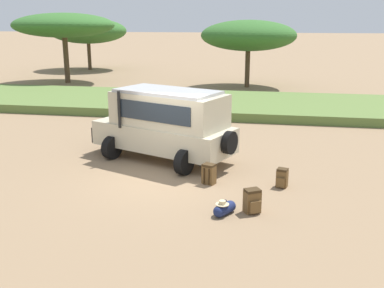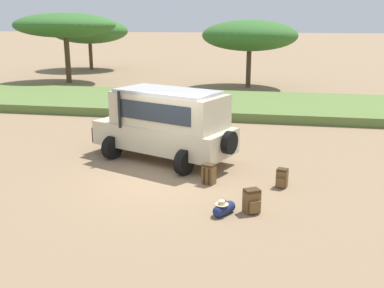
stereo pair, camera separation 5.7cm
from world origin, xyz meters
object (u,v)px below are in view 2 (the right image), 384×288
Objects in this scene: safari_vehicle at (166,123)px; acacia_tree_centre_back at (250,36)px; duffel_bag_low_black_case at (224,209)px; backpack_cluster_center at (282,178)px; backpack_beside_front_wheel at (252,201)px; acacia_tree_far_left at (89,31)px; acacia_tree_left_mid at (65,25)px; backpack_near_rear_wheel at (209,174)px.

acacia_tree_centre_back reaches higher than safari_vehicle.
safari_vehicle reaches higher than duffel_bag_low_black_case.
backpack_beside_front_wheel is at bearing -110.87° from backpack_cluster_center.
duffel_bag_low_black_case is 0.10× the size of acacia_tree_centre_back.
acacia_tree_far_left is (-14.26, 26.96, 2.36)m from safari_vehicle.
backpack_cluster_center reaches higher than duffel_bag_low_black_case.
backpack_beside_front_wheel reaches higher than duffel_bag_low_black_case.
safari_vehicle is 5.03m from duffel_bag_low_black_case.
backpack_beside_front_wheel is 1.11× the size of backpack_cluster_center.
acacia_tree_far_left is at bearing 117.87° from safari_vehicle.
safari_vehicle is at bearing -55.57° from acacia_tree_left_mid.
acacia_tree_far_left is at bearing 150.19° from acacia_tree_centre_back.
acacia_tree_centre_back is (15.83, -9.07, -0.03)m from acacia_tree_far_left.
safari_vehicle is 0.81× the size of acacia_tree_centre_back.
backpack_beside_front_wheel is 0.73m from duffel_bag_low_black_case.
acacia_tree_far_left reaches higher than backpack_near_rear_wheel.
acacia_tree_centre_back is at bearing 96.80° from backpack_cluster_center.
safari_vehicle reaches higher than backpack_near_rear_wheel.
backpack_beside_front_wheel is 0.91× the size of duffel_bag_low_black_case.
duffel_bag_low_black_case is at bearing -71.41° from backpack_near_rear_wheel.
backpack_near_rear_wheel is (-1.37, 1.84, -0.00)m from backpack_beside_front_wheel.
acacia_tree_centre_back is (-0.95, 22.08, 3.47)m from duffel_bag_low_black_case.
backpack_near_rear_wheel is 24.62m from acacia_tree_left_mid.
duffel_bag_low_black_case is at bearing -122.77° from backpack_cluster_center.
backpack_cluster_center is 0.08× the size of acacia_tree_far_left.
acacia_tree_left_mid reaches higher than acacia_tree_centre_back.
duffel_bag_low_black_case is at bearing -56.19° from acacia_tree_left_mid.
acacia_tree_far_left is at bearing 122.16° from backpack_cluster_center.
acacia_tree_far_left is (-18.20, 28.96, 3.38)m from backpack_cluster_center.
acacia_tree_left_mid reaches higher than duffel_bag_low_black_case.
acacia_tree_far_left reaches higher than safari_vehicle.
safari_vehicle is at bearing 153.17° from backpack_cluster_center.
backpack_cluster_center is 0.91× the size of backpack_near_rear_wheel.
backpack_cluster_center is 0.07× the size of acacia_tree_left_mid.
safari_vehicle reaches higher than backpack_cluster_center.
duffel_bag_low_black_case is 35.56m from acacia_tree_far_left.
acacia_tree_left_mid is (-15.37, 21.70, 3.98)m from backpack_beside_front_wheel.
backpack_beside_front_wheel is 0.08× the size of acacia_tree_left_mid.
backpack_beside_front_wheel is 35.66m from acacia_tree_far_left.
duffel_bag_low_black_case is 26.73m from acacia_tree_left_mid.
acacia_tree_left_mid is 1.13× the size of acacia_tree_centre_back.
safari_vehicle is 5.18m from backpack_beside_front_wheel.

